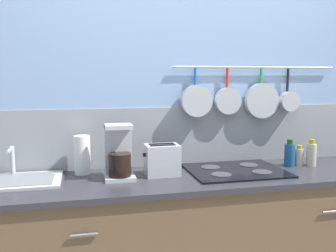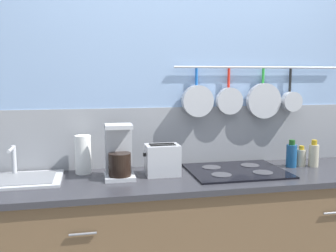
# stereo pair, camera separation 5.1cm
# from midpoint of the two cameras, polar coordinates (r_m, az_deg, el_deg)

# --- Properties ---
(wall_back) EXTENTS (7.20, 0.15, 2.60)m
(wall_back) POSITION_cam_midpoint_polar(r_m,az_deg,el_deg) (2.61, 2.41, 2.64)
(wall_back) COLOR #84A3CC
(wall_back) RESTS_ON ground_plane
(cabinet_base) EXTENTS (2.90, 0.59, 0.85)m
(cabinet_base) POSITION_cam_midpoint_polar(r_m,az_deg,el_deg) (2.51, 4.45, -17.66)
(cabinet_base) COLOR brown
(cabinet_base) RESTS_ON ground_plane
(countertop) EXTENTS (2.94, 0.61, 0.03)m
(countertop) POSITION_cam_midpoint_polar(r_m,az_deg,el_deg) (2.36, 4.57, -7.93)
(countertop) COLOR #2D2D33
(countertop) RESTS_ON cabinet_base
(sink_basin) EXTENTS (0.58, 0.36, 0.19)m
(sink_basin) POSITION_cam_midpoint_polar(r_m,az_deg,el_deg) (2.39, -23.59, -7.56)
(sink_basin) COLOR #B7BABF
(sink_basin) RESTS_ON countertop
(paper_towel_roll) EXTENTS (0.10, 0.10, 0.24)m
(paper_towel_roll) POSITION_cam_midpoint_polar(r_m,az_deg,el_deg) (2.42, -13.53, -4.30)
(paper_towel_roll) COLOR white
(paper_towel_roll) RESTS_ON countertop
(coffee_maker) EXTENTS (0.18, 0.18, 0.33)m
(coffee_maker) POSITION_cam_midpoint_polar(r_m,az_deg,el_deg) (2.28, -8.14, -4.61)
(coffee_maker) COLOR #B7BABF
(coffee_maker) RESTS_ON countertop
(toaster) EXTENTS (0.22, 0.15, 0.20)m
(toaster) POSITION_cam_midpoint_polar(r_m,az_deg,el_deg) (2.33, -1.53, -5.18)
(toaster) COLOR #B7BABF
(toaster) RESTS_ON countertop
(cooktop) EXTENTS (0.61, 0.48, 0.01)m
(cooktop) POSITION_cam_midpoint_polar(r_m,az_deg,el_deg) (2.47, 9.68, -6.68)
(cooktop) COLOR black
(cooktop) RESTS_ON countertop
(bottle_dish_soap) EXTENTS (0.07, 0.07, 0.19)m
(bottle_dish_soap) POSITION_cam_midpoint_polar(r_m,az_deg,el_deg) (2.68, 17.52, -4.15)
(bottle_dish_soap) COLOR navy
(bottle_dish_soap) RESTS_ON countertop
(bottle_cooking_wine) EXTENTS (0.06, 0.06, 0.14)m
(bottle_cooking_wine) POSITION_cam_midpoint_polar(r_m,az_deg,el_deg) (2.73, 18.84, -4.42)
(bottle_cooking_wine) COLOR #BFB799
(bottle_cooking_wine) RESTS_ON countertop
(bottle_olive_oil) EXTENTS (0.07, 0.07, 0.18)m
(bottle_olive_oil) POSITION_cam_midpoint_polar(r_m,az_deg,el_deg) (2.75, 20.51, -4.03)
(bottle_olive_oil) COLOR #BFB799
(bottle_olive_oil) RESTS_ON countertop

